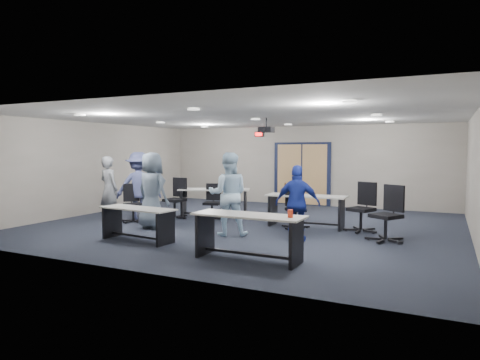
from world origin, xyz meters
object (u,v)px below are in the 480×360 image
at_px(person_plaid, 152,190).
at_px(person_back, 139,186).
at_px(chair_back_d, 361,207).
at_px(table_front_left, 138,218).
at_px(table_front_right, 249,229).
at_px(person_navy, 298,203).
at_px(chair_loose_left, 133,203).
at_px(chair_back_c, 296,208).
at_px(table_back_left, 214,198).
at_px(person_lightblue, 228,194).
at_px(table_back_right, 306,205).
at_px(chair_back_a, 175,198).
at_px(person_gray, 109,189).
at_px(chair_loose_right, 386,214).
at_px(chair_back_b, 212,202).

distance_m(person_plaid, person_back, 1.42).
bearing_deg(person_plaid, chair_back_d, -149.07).
xyz_separation_m(table_front_left, table_front_right, (2.72, -0.42, 0.07)).
bearing_deg(table_front_left, person_navy, 30.28).
distance_m(chair_loose_left, person_plaid, 1.19).
distance_m(person_plaid, person_navy, 3.61).
bearing_deg(chair_back_c, chair_back_d, -22.77).
bearing_deg(table_back_left, person_back, -163.06).
bearing_deg(person_lightblue, table_back_right, -150.14).
height_order(table_back_left, chair_back_a, chair_back_a).
distance_m(table_back_right, person_back, 4.49).
bearing_deg(person_lightblue, person_gray, -27.66).
relative_size(chair_back_a, person_navy, 0.71).
height_order(chair_loose_left, person_gray, person_gray).
height_order(table_front_left, chair_back_a, chair_back_a).
bearing_deg(table_back_left, chair_loose_right, -36.96).
xyz_separation_m(table_front_right, chair_back_c, (-0.22, 3.17, -0.05)).
distance_m(table_back_left, person_plaid, 2.25).
xyz_separation_m(table_front_left, chair_back_b, (0.04, 3.04, 0.01)).
bearing_deg(chair_loose_right, table_front_right, -95.12).
xyz_separation_m(chair_back_b, chair_back_c, (2.46, -0.28, 0.01)).
bearing_deg(chair_back_b, chair_loose_right, -27.76).
height_order(person_plaid, person_navy, person_plaid).
relative_size(table_back_right, person_lightblue, 1.07).
relative_size(table_back_right, chair_loose_right, 1.68).
relative_size(chair_back_b, person_navy, 0.61).
relative_size(chair_back_b, chair_loose_right, 0.83).
xyz_separation_m(chair_back_b, person_lightblue, (1.38, -1.70, 0.43)).
distance_m(table_front_left, chair_back_c, 3.73).
bearing_deg(table_front_right, person_navy, 81.98).
relative_size(chair_back_c, chair_loose_left, 0.99).
relative_size(person_navy, person_back, 0.86).
bearing_deg(chair_back_b, table_front_left, -107.73).
bearing_deg(person_plaid, table_back_right, -141.40).
distance_m(chair_loose_left, person_navy, 4.63).
bearing_deg(table_back_left, chair_loose_left, -153.73).
xyz_separation_m(chair_back_a, person_gray, (-1.24, -1.19, 0.31)).
height_order(table_back_left, chair_loose_right, chair_loose_right).
bearing_deg(person_navy, chair_back_d, -128.95).
distance_m(chair_back_d, person_back, 5.78).
relative_size(table_back_left, chair_back_d, 1.81).
bearing_deg(chair_loose_right, chair_back_b, -159.26).
bearing_deg(table_back_right, person_back, -170.53).
height_order(chair_back_a, person_plaid, person_plaid).
distance_m(chair_back_b, person_plaid, 1.92).
distance_m(table_front_right, chair_back_d, 3.66).
height_order(table_back_right, person_navy, person_navy).
bearing_deg(person_lightblue, person_navy, 157.41).
bearing_deg(chair_back_d, person_gray, -144.71).
bearing_deg(chair_back_c, person_lightblue, -159.78).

